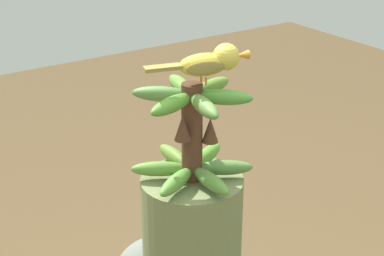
{
  "coord_description": "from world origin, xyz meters",
  "views": [
    {
      "loc": [
        0.7,
        1.04,
        1.71
      ],
      "look_at": [
        0.0,
        0.0,
        1.16
      ],
      "focal_mm": 58.82,
      "sensor_mm": 36.0,
      "label": 1
    }
  ],
  "objects": [
    {
      "name": "perched_bird",
      "position": [
        -0.04,
        0.02,
        1.31
      ],
      "size": [
        0.23,
        0.09,
        0.08
      ],
      "color": "#C68933",
      "rests_on": "banana_bunch"
    },
    {
      "name": "banana_bunch",
      "position": [
        0.0,
        0.0,
        1.15
      ],
      "size": [
        0.26,
        0.27,
        0.23
      ],
      "color": "#4C2D1E",
      "rests_on": "banana_tree"
    }
  ]
}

